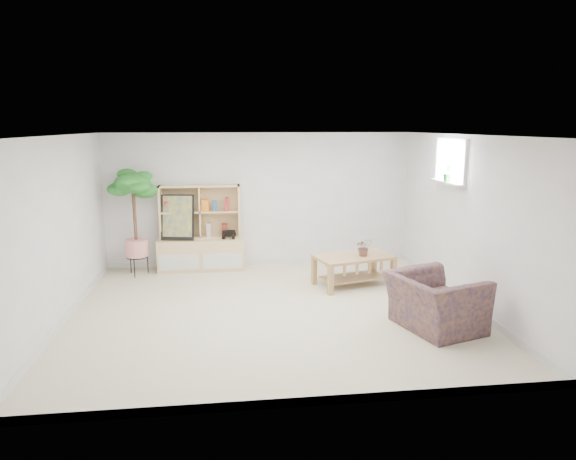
{
  "coord_description": "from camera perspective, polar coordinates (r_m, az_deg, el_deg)",
  "views": [
    {
      "loc": [
        -0.63,
        -6.72,
        2.53
      ],
      "look_at": [
        0.25,
        0.37,
        1.06
      ],
      "focal_mm": 32.0,
      "sensor_mm": 36.0,
      "label": 1
    }
  ],
  "objects": [
    {
      "name": "storage_unit",
      "position": [
        9.14,
        -9.71,
        0.2
      ],
      "size": [
        1.5,
        0.51,
        1.5
      ],
      "primitive_type": null,
      "color": "tan",
      "rests_on": "floor"
    },
    {
      "name": "floor_tree",
      "position": [
        9.03,
        -16.63,
        0.76
      ],
      "size": [
        0.87,
        0.87,
        1.82
      ],
      "primitive_type": null,
      "rotation": [
        0.0,
        0.0,
        0.37
      ],
      "color": "#146B1E",
      "rests_on": "floor"
    },
    {
      "name": "baseboard",
      "position": [
        7.19,
        -1.64,
        -8.59
      ],
      "size": [
        5.5,
        5.0,
        0.1
      ],
      "primitive_type": null,
      "color": "silver",
      "rests_on": "floor"
    },
    {
      "name": "toy_truck",
      "position": [
        9.11,
        -6.58,
        -0.44
      ],
      "size": [
        0.33,
        0.25,
        0.16
      ],
      "primitive_type": null,
      "rotation": [
        0.0,
        0.0,
        -0.15
      ],
      "color": "black",
      "rests_on": "storage_unit"
    },
    {
      "name": "armchair",
      "position": [
        6.74,
        16.03,
        -7.31
      ],
      "size": [
        1.21,
        1.3,
        0.79
      ],
      "primitive_type": "imported",
      "rotation": [
        0.0,
        0.0,
        1.87
      ],
      "color": "#131742",
      "rests_on": "floor"
    },
    {
      "name": "table_plant",
      "position": [
        8.21,
        8.43,
        -1.88
      ],
      "size": [
        0.26,
        0.23,
        0.29
      ],
      "primitive_type": "imported",
      "rotation": [
        0.0,
        0.0,
        0.02
      ],
      "color": "#185418",
      "rests_on": "coffee_table"
    },
    {
      "name": "ceiling",
      "position": [
        6.75,
        -1.76,
        10.49
      ],
      "size": [
        5.5,
        5.0,
        0.01
      ],
      "primitive_type": "cube",
      "color": "silver",
      "rests_on": "walls"
    },
    {
      "name": "floor",
      "position": [
        7.2,
        -1.64,
        -8.96
      ],
      "size": [
        5.5,
        5.0,
        0.01
      ],
      "primitive_type": "cube",
      "color": "beige",
      "rests_on": "ground"
    },
    {
      "name": "poster",
      "position": [
        9.08,
        -12.18,
        1.38
      ],
      "size": [
        0.59,
        0.24,
        0.8
      ],
      "primitive_type": null,
      "rotation": [
        0.0,
        0.0,
        -0.19
      ],
      "color": "yellow",
      "rests_on": "storage_unit"
    },
    {
      "name": "coffee_table",
      "position": [
        8.3,
        7.29,
        -4.49
      ],
      "size": [
        1.33,
        0.95,
        0.49
      ],
      "primitive_type": null,
      "rotation": [
        0.0,
        0.0,
        0.27
      ],
      "color": "#A97C48",
      "rests_on": "floor"
    },
    {
      "name": "sill_plant",
      "position": [
        8.02,
        17.33,
        6.05
      ],
      "size": [
        0.17,
        0.16,
        0.25
      ],
      "primitive_type": "imported",
      "rotation": [
        0.0,
        0.0,
        -0.43
      ],
      "color": "#146B1E",
      "rests_on": "window_sill"
    },
    {
      "name": "window_sill",
      "position": [
        8.07,
        17.16,
        5.04
      ],
      "size": [
        0.14,
        1.0,
        0.04
      ],
      "primitive_type": "cube",
      "color": "silver",
      "rests_on": "walls"
    },
    {
      "name": "walls",
      "position": [
        6.88,
        -1.7,
        0.44
      ],
      "size": [
        5.51,
        5.01,
        2.4
      ],
      "color": "silver",
      "rests_on": "floor"
    },
    {
      "name": "window",
      "position": [
        8.07,
        17.69,
        7.29
      ],
      "size": [
        0.1,
        0.98,
        0.68
      ],
      "primitive_type": null,
      "color": "#CCE4FF",
      "rests_on": "walls"
    }
  ]
}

